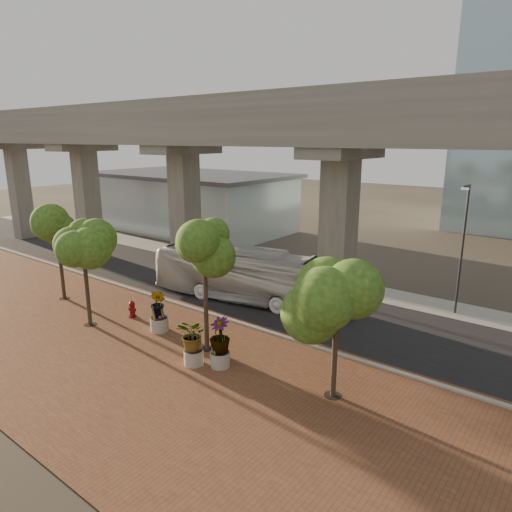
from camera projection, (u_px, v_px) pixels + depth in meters
The scene contains 18 objects.
ground at pixel (232, 306), 28.19m from camera, with size 160.00×160.00×0.00m, color #343025.
brick_plaza at pixel (125, 351), 22.06m from camera, with size 70.00×13.00×0.06m, color brown.
asphalt_road at pixel (252, 297), 29.72m from camera, with size 90.00×8.00×0.04m, color black.
curb_strip at pixel (210, 314), 26.64m from camera, with size 70.00×0.25×0.16m, color #9A988F.
far_sidewalk at pixel (298, 277), 33.93m from camera, with size 90.00×3.00×0.06m, color #9A988F.
transit_viaduct at pixel (252, 184), 27.90m from camera, with size 72.00×5.60×12.40m.
station_pavilion at pixel (190, 200), 51.48m from camera, with size 23.00×13.00×6.30m.
transit_bus at pixel (241, 275), 28.87m from camera, with size 2.76×11.74×3.27m, color silver.
fire_hydrant at pixel (132, 309), 26.12m from camera, with size 0.50×0.45×0.99m.
planter_front at pixel (193, 337), 20.43m from camera, with size 1.98×1.98×2.18m.
planter_right at pixel (220, 337), 20.22m from camera, with size 2.17×2.17×2.32m.
planter_left at pixel (158, 306), 24.01m from camera, with size 2.13×2.13×2.34m.
street_tree_far_west at pixel (57, 233), 28.20m from camera, with size 3.59×3.59×5.95m.
street_tree_near_west at pixel (82, 242), 23.98m from camera, with size 3.46×3.46×6.27m.
street_tree_near_east at pixel (204, 249), 21.01m from camera, with size 3.63×3.63×6.69m.
street_tree_far_east at pixel (337, 299), 17.20m from camera, with size 3.69×3.69×5.80m.
streetlamp_west at pixel (181, 202), 37.14m from camera, with size 0.43×1.25×8.62m.
streetlamp_east at pixel (463, 241), 25.73m from camera, with size 0.37×1.09×7.54m.
Camera 1 is at (17.39, -20.09, 10.03)m, focal length 32.00 mm.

